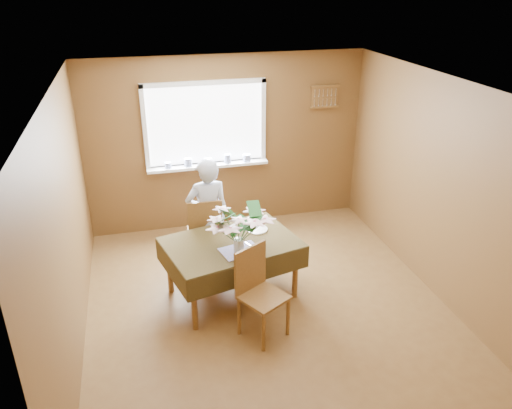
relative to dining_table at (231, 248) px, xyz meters
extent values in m
plane|color=brown|center=(0.34, -0.36, -0.63)|extent=(4.50, 4.50, 0.00)
plane|color=white|center=(0.34, -0.36, 1.87)|extent=(4.50, 4.50, 0.00)
plane|color=brown|center=(0.34, 1.89, 0.62)|extent=(4.00, 0.00, 4.00)
plane|color=brown|center=(0.34, -2.61, 0.62)|extent=(4.00, 0.00, 4.00)
plane|color=brown|center=(-1.66, -0.36, 0.62)|extent=(0.00, 4.50, 4.50)
plane|color=brown|center=(2.34, -0.36, 0.62)|extent=(0.00, 4.50, 4.50)
cube|color=white|center=(0.04, 1.88, 0.92)|extent=(1.60, 0.01, 1.10)
cube|color=white|center=(0.04, 1.86, 1.50)|extent=(1.72, 0.06, 0.06)
cube|color=white|center=(0.04, 1.86, 0.34)|extent=(1.72, 0.06, 0.06)
cube|color=white|center=(-0.79, 1.86, 0.92)|extent=(0.06, 0.06, 1.22)
cube|color=white|center=(0.87, 1.86, 0.92)|extent=(0.06, 0.06, 1.22)
cube|color=white|center=(0.04, 1.79, 0.35)|extent=(1.72, 0.20, 0.04)
cylinder|color=white|center=(-0.53, 1.77, 0.41)|extent=(0.09, 0.09, 0.08)
cylinder|color=white|center=(-0.24, 1.77, 0.43)|extent=(0.11, 0.11, 0.12)
cylinder|color=white|center=(0.04, 1.77, 0.42)|extent=(0.12, 0.12, 0.09)
cylinder|color=white|center=(0.32, 1.77, 0.44)|extent=(0.10, 0.10, 0.13)
cylinder|color=white|center=(0.60, 1.77, 0.43)|extent=(0.11, 0.11, 0.10)
cube|color=brown|center=(1.79, 1.87, 1.22)|extent=(0.40, 0.03, 0.30)
cube|color=brown|center=(1.79, 1.85, 1.37)|extent=(0.44, 0.04, 0.03)
cube|color=brown|center=(1.79, 1.85, 1.07)|extent=(0.44, 0.04, 0.03)
cylinder|color=brown|center=(-0.51, -0.53, -0.30)|extent=(0.07, 0.07, 0.66)
cylinder|color=brown|center=(0.70, -0.23, -0.30)|extent=(0.07, 0.07, 0.66)
cylinder|color=brown|center=(-0.70, 0.23, -0.30)|extent=(0.07, 0.07, 0.66)
cylinder|color=brown|center=(0.51, 0.53, -0.30)|extent=(0.07, 0.07, 0.66)
cube|color=brown|center=(0.00, 0.00, 0.05)|extent=(1.58, 1.24, 0.04)
cube|color=#2E2410|center=(0.00, 0.00, 0.08)|extent=(1.65, 1.31, 0.01)
cube|color=#2E2410|center=(0.12, -0.48, -0.06)|extent=(1.42, 0.36, 0.26)
cube|color=#2E2410|center=(-0.12, 0.48, -0.06)|extent=(1.42, 0.36, 0.26)
cube|color=#2E2410|center=(-0.71, -0.17, -0.06)|extent=(0.25, 0.96, 0.26)
cube|color=#2E2410|center=(0.71, 0.18, -0.06)|extent=(0.25, 0.96, 0.26)
cube|color=#4D71DC|center=(0.05, -0.22, 0.09)|extent=(0.48, 0.40, 0.01)
cylinder|color=brown|center=(-0.01, 0.92, -0.40)|extent=(0.04, 0.04, 0.45)
cylinder|color=brown|center=(-0.37, 0.94, -0.40)|extent=(0.04, 0.04, 0.45)
cylinder|color=brown|center=(-0.03, 0.56, -0.40)|extent=(0.04, 0.04, 0.45)
cylinder|color=brown|center=(-0.39, 0.58, -0.40)|extent=(0.04, 0.04, 0.45)
cube|color=brown|center=(-0.20, 0.75, -0.16)|extent=(0.44, 0.44, 0.03)
cube|color=brown|center=(-0.21, 0.55, 0.11)|extent=(0.42, 0.05, 0.50)
cylinder|color=brown|center=(0.10, -1.04, -0.40)|extent=(0.04, 0.04, 0.45)
cylinder|color=brown|center=(0.41, -0.86, -0.40)|extent=(0.04, 0.04, 0.45)
cylinder|color=brown|center=(-0.08, -0.72, -0.40)|extent=(0.04, 0.04, 0.45)
cylinder|color=brown|center=(0.23, -0.54, -0.40)|extent=(0.04, 0.04, 0.45)
cube|color=brown|center=(0.17, -0.79, -0.16)|extent=(0.57, 0.57, 0.03)
cube|color=brown|center=(0.07, -0.62, 0.11)|extent=(0.38, 0.24, 0.50)
imported|color=white|center=(-0.16, 0.65, 0.12)|extent=(0.58, 0.41, 1.49)
cylinder|color=white|center=(0.04, -0.22, 0.16)|extent=(0.11, 0.11, 0.15)
cylinder|color=#33662D|center=(0.04, -0.22, 0.27)|extent=(0.07, 0.07, 0.10)
cylinder|color=white|center=(0.35, 0.21, 0.09)|extent=(0.33, 0.33, 0.01)
cube|color=silver|center=(0.19, -0.16, 0.09)|extent=(0.11, 0.21, 0.00)
camera|label=1|loc=(-0.95, -4.85, 2.85)|focal=35.00mm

